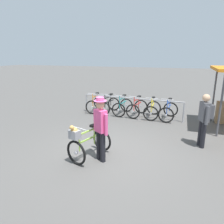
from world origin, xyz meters
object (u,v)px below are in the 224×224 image
(racked_bike_orange, at_px, (96,104))
(racked_bike_yellow, at_px, (152,110))
(racked_bike_blue, at_px, (168,111))
(pedestrian_with_backpack, at_px, (205,117))
(racked_bike_black, at_px, (109,105))
(racked_bike_red, at_px, (137,108))
(person_with_featured_bike, at_px, (101,127))
(featured_bicycle, at_px, (87,142))
(racked_bike_teal, at_px, (123,107))

(racked_bike_orange, xyz_separation_m, racked_bike_yellow, (2.80, -0.15, -0.00))
(racked_bike_orange, distance_m, racked_bike_blue, 3.50)
(pedestrian_with_backpack, bearing_deg, racked_bike_blue, 115.66)
(racked_bike_black, distance_m, pedestrian_with_backpack, 4.84)
(racked_bike_yellow, height_order, racked_bike_blue, same)
(racked_bike_red, xyz_separation_m, racked_bike_yellow, (0.70, -0.04, -0.00))
(racked_bike_black, bearing_deg, racked_bike_orange, 176.84)
(racked_bike_blue, distance_m, person_with_featured_bike, 4.57)
(racked_bike_yellow, xyz_separation_m, racked_bike_blue, (0.70, -0.04, 0.00))
(featured_bicycle, height_order, person_with_featured_bike, person_with_featured_bike)
(person_with_featured_bike, bearing_deg, racked_bike_black, 107.47)
(racked_bike_yellow, height_order, pedestrian_with_backpack, pedestrian_with_backpack)
(person_with_featured_bike, bearing_deg, pedestrian_with_backpack, 35.01)
(racked_bike_orange, xyz_separation_m, racked_bike_teal, (1.40, -0.08, -0.00))
(racked_bike_yellow, xyz_separation_m, person_with_featured_bike, (-0.69, -4.36, 0.58))
(racked_bike_orange, height_order, racked_bike_yellow, same)
(racked_bike_orange, height_order, featured_bicycle, featured_bicycle)
(racked_bike_teal, relative_size, racked_bike_red, 0.96)
(featured_bicycle, bearing_deg, racked_bike_red, 85.15)
(racked_bike_yellow, bearing_deg, person_with_featured_bike, -98.99)
(featured_bicycle, xyz_separation_m, pedestrian_with_backpack, (2.98, 1.88, 0.45))
(racked_bike_orange, height_order, racked_bike_teal, same)
(featured_bicycle, bearing_deg, racked_bike_orange, 110.60)
(racked_bike_orange, bearing_deg, person_with_featured_bike, -64.97)
(racked_bike_orange, bearing_deg, pedestrian_with_backpack, -29.86)
(racked_bike_teal, height_order, person_with_featured_bike, person_with_featured_bike)
(racked_bike_black, relative_size, racked_bike_yellow, 1.07)
(featured_bicycle, bearing_deg, racked_bike_blue, 67.93)
(racked_bike_orange, relative_size, racked_bike_yellow, 1.00)
(racked_bike_teal, height_order, racked_bike_yellow, same)
(racked_bike_yellow, height_order, featured_bicycle, featured_bicycle)
(racked_bike_yellow, xyz_separation_m, pedestrian_with_backpack, (1.90, -2.54, 0.57))
(racked_bike_orange, xyz_separation_m, racked_bike_blue, (3.49, -0.19, 0.00))
(racked_bike_orange, distance_m, racked_bike_yellow, 2.80)
(featured_bicycle, bearing_deg, racked_bike_black, 102.68)
(racked_bike_teal, relative_size, racked_bike_blue, 0.97)
(racked_bike_teal, distance_m, racked_bike_blue, 2.10)
(racked_bike_black, xyz_separation_m, pedestrian_with_backpack, (4.00, -2.66, 0.57))
(racked_bike_orange, bearing_deg, featured_bicycle, -69.40)
(racked_bike_red, bearing_deg, person_with_featured_bike, -89.87)
(racked_bike_blue, height_order, pedestrian_with_backpack, pedestrian_with_backpack)
(racked_bike_blue, bearing_deg, racked_bike_teal, 176.84)
(racked_bike_red, distance_m, person_with_featured_bike, 4.43)
(featured_bicycle, height_order, pedestrian_with_backpack, pedestrian_with_backpack)
(racked_bike_orange, relative_size, person_with_featured_bike, 0.65)
(racked_bike_teal, bearing_deg, racked_bike_blue, -3.16)
(racked_bike_teal, distance_m, racked_bike_yellow, 1.40)
(racked_bike_black, distance_m, featured_bicycle, 4.65)
(racked_bike_orange, distance_m, racked_bike_teal, 1.40)
(racked_bike_orange, relative_size, featured_bicycle, 0.89)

